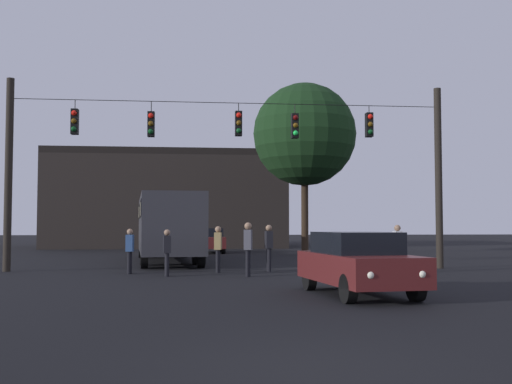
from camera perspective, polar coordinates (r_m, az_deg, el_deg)
name	(u,v)px	position (r m, az deg, el deg)	size (l,w,h in m)	color
ground_plane	(221,259)	(31.80, -3.22, -6.12)	(168.00, 168.00, 0.00)	black
overhead_signal_span	(230,159)	(23.85, -2.39, 3.02)	(16.74, 0.44, 7.15)	black
city_bus	(167,222)	(29.05, -8.12, -2.70)	(3.50, 11.18, 3.00)	#2D2D33
car_near_right	(358,262)	(15.28, 9.29, -6.36)	(2.26, 4.48, 1.52)	#511919
car_far_left	(209,240)	(38.55, -4.34, -4.41)	(1.92, 4.38, 1.52)	#511919
pedestrian_crossing_left	(248,246)	(20.54, -0.73, -4.94)	(0.32, 0.41, 1.78)	black
pedestrian_crossing_center	(218,246)	(22.34, -3.50, -5.00)	(0.30, 0.40, 1.66)	black
pedestrian_crossing_right	(130,249)	(22.28, -11.49, -5.09)	(0.27, 0.38, 1.57)	black
pedestrian_near_bus	(398,246)	(22.70, 12.84, -4.82)	(0.25, 0.37, 1.71)	black
pedestrian_trailing	(269,245)	(22.87, 1.18, -4.88)	(0.27, 0.38, 1.71)	black
pedestrian_far_side	(167,250)	(20.92, -8.16, -5.29)	(0.28, 0.38, 1.55)	black
corner_building	(169,202)	(52.01, -7.96, -0.87)	(17.97, 13.54, 7.37)	black
tree_left_silhouette	(304,135)	(37.41, 4.46, 5.25)	(6.13, 6.13, 10.19)	#2D2116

